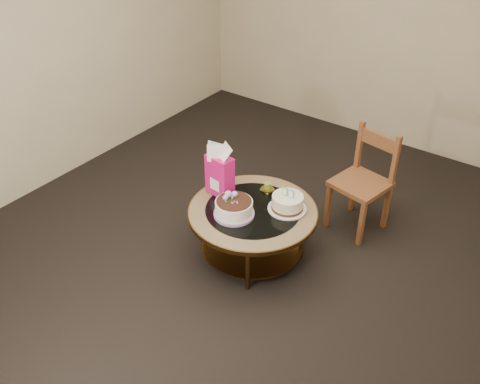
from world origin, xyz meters
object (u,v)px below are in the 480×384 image
Objects in this scene: decorated_cake at (234,209)px; dining_chair at (363,181)px; coffee_table at (253,217)px; cream_cake at (287,203)px; gift_bag at (220,170)px.

decorated_cake is 1.19m from dining_chair.
decorated_cake reaches higher than coffee_table.
decorated_cake is 1.03× the size of cream_cake.
gift_bag is 1.23m from dining_chair.
decorated_cake is 0.71× the size of gift_bag.
decorated_cake is at bearing -133.23° from cream_cake.
decorated_cake is at bearing -116.71° from coffee_table.
cream_cake is 0.34× the size of dining_chair.
cream_cake is 0.79m from dining_chair.
dining_chair reaches higher than cream_cake.
cream_cake reaches higher than decorated_cake.
decorated_cake is (-0.07, -0.15, 0.14)m from coffee_table.
dining_chair is at bearing 59.89° from decorated_cake.
gift_bag is at bearing 175.89° from coffee_table.
gift_bag reaches higher than dining_chair.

